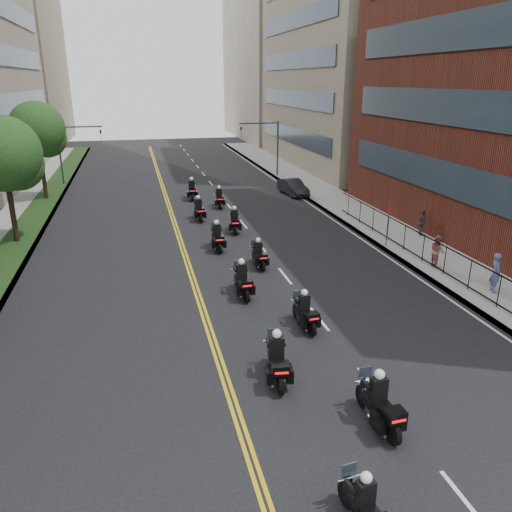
{
  "coord_description": "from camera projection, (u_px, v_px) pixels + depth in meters",
  "views": [
    {
      "loc": [
        -3.84,
        -7.71,
        9.51
      ],
      "look_at": [
        1.2,
        13.09,
        1.92
      ],
      "focal_mm": 35.0,
      "sensor_mm": 36.0,
      "label": 1
    }
  ],
  "objects": [
    {
      "name": "motorcycle_10",
      "position": [
        192.0,
        191.0,
        41.61
      ],
      "size": [
        0.66,
        2.55,
        1.88
      ],
      "rotation": [
        0.0,
        0.0,
        -0.07
      ],
      "color": "black",
      "rests_on": "ground"
    },
    {
      "name": "motorcycle_2",
      "position": [
        277.0,
        361.0,
        16.48
      ],
      "size": [
        0.75,
        2.45,
        1.81
      ],
      "rotation": [
        0.0,
        0.0,
        -0.14
      ],
      "color": "black",
      "rests_on": "ground"
    },
    {
      "name": "building_right_far",
      "position": [
        282.0,
        57.0,
        82.97
      ],
      "size": [
        15.0,
        28.0,
        26.0
      ],
      "primitive_type": "cube",
      "color": "gray",
      "rests_on": "ground"
    },
    {
      "name": "pedestrian_c",
      "position": [
        422.0,
        223.0,
        31.44
      ],
      "size": [
        0.65,
        1.04,
        1.66
      ],
      "primitive_type": "imported",
      "rotation": [
        0.0,
        0.0,
        1.3
      ],
      "color": "#3B3C42",
      "rests_on": "sidewalk_right"
    },
    {
      "name": "motorcycle_1",
      "position": [
        380.0,
        405.0,
        14.27
      ],
      "size": [
        0.59,
        2.43,
        1.79
      ],
      "rotation": [
        0.0,
        0.0,
        0.05
      ],
      "color": "black",
      "rests_on": "ground"
    },
    {
      "name": "pedestrian_a",
      "position": [
        496.0,
        273.0,
        23.01
      ],
      "size": [
        0.6,
        0.78,
        1.89
      ],
      "primitive_type": "imported",
      "rotation": [
        0.0,
        0.0,
        1.33
      ],
      "color": "#465080",
      "rests_on": "sidewalk_right"
    },
    {
      "name": "building_right_tan",
      "position": [
        360.0,
        27.0,
        54.82
      ],
      "size": [
        15.11,
        28.0,
        30.0
      ],
      "color": "gray",
      "rests_on": "ground"
    },
    {
      "name": "motorcycle_6",
      "position": [
        217.0,
        238.0,
        29.31
      ],
      "size": [
        0.55,
        2.41,
        1.78
      ],
      "rotation": [
        0.0,
        0.0,
        -0.01
      ],
      "color": "black",
      "rests_on": "ground"
    },
    {
      "name": "motorcycle_5",
      "position": [
        259.0,
        256.0,
        26.59
      ],
      "size": [
        0.51,
        2.17,
        1.6
      ],
      "rotation": [
        0.0,
        0.0,
        0.03
      ],
      "color": "black",
      "rests_on": "ground"
    },
    {
      "name": "motorcycle_8",
      "position": [
        199.0,
        210.0,
        35.51
      ],
      "size": [
        0.56,
        2.4,
        1.77
      ],
      "rotation": [
        0.0,
        0.0,
        0.03
      ],
      "color": "black",
      "rests_on": "ground"
    },
    {
      "name": "sidewalk_right",
      "position": [
        360.0,
        215.0,
        36.63
      ],
      "size": [
        4.0,
        90.0,
        0.15
      ],
      "primitive_type": "cube",
      "color": "gray",
      "rests_on": "ground"
    },
    {
      "name": "sidewalk_left",
      "position": [
        7.0,
        239.0,
        31.29
      ],
      "size": [
        4.0,
        90.0,
        0.15
      ],
      "primitive_type": "cube",
      "color": "gray",
      "rests_on": "ground"
    },
    {
      "name": "parked_sedan",
      "position": [
        293.0,
        187.0,
        43.36
      ],
      "size": [
        1.86,
        4.21,
        1.34
      ],
      "primitive_type": "imported",
      "rotation": [
        0.0,
        0.0,
        0.11
      ],
      "color": "black",
      "rests_on": "ground"
    },
    {
      "name": "traffic_signal_left",
      "position": [
        70.0,
        146.0,
        46.2
      ],
      "size": [
        4.09,
        0.2,
        5.6
      ],
      "color": "#3F3F44",
      "rests_on": "ground"
    },
    {
      "name": "motorcycle_9",
      "position": [
        219.0,
        199.0,
        39.08
      ],
      "size": [
        0.62,
        2.31,
        1.71
      ],
      "rotation": [
        0.0,
        0.0,
        -0.09
      ],
      "color": "black",
      "rests_on": "ground"
    },
    {
      "name": "motorcycle_3",
      "position": [
        305.0,
        313.0,
        20.03
      ],
      "size": [
        0.57,
        2.22,
        1.63
      ],
      "rotation": [
        0.0,
        0.0,
        0.07
      ],
      "color": "black",
      "rests_on": "ground"
    },
    {
      "name": "motorcycle_7",
      "position": [
        235.0,
        222.0,
        32.71
      ],
      "size": [
        0.7,
        2.35,
        1.74
      ],
      "rotation": [
        0.0,
        0.0,
        -0.13
      ],
      "color": "black",
      "rests_on": "ground"
    },
    {
      "name": "pedestrian_b",
      "position": [
        437.0,
        251.0,
        26.2
      ],
      "size": [
        0.68,
        0.85,
        1.7
      ],
      "primitive_type": "imported",
      "rotation": [
        0.0,
        0.0,
        1.53
      ],
      "color": "#965352",
      "rests_on": "sidewalk_right"
    },
    {
      "name": "grass_strip",
      "position": [
        21.0,
        236.0,
        31.44
      ],
      "size": [
        2.0,
        90.0,
        0.04
      ],
      "primitive_type": "cube",
      "color": "#1A3212",
      "rests_on": "sidewalk_left"
    },
    {
      "name": "motorcycle_4",
      "position": [
        242.0,
        282.0,
        23.0
      ],
      "size": [
        0.56,
        2.42,
        1.79
      ],
      "rotation": [
        0.0,
        0.0,
        0.02
      ],
      "color": "black",
      "rests_on": "ground"
    },
    {
      "name": "motorcycle_0",
      "position": [
        367.0,
        511.0,
        10.87
      ],
      "size": [
        0.64,
        2.12,
        1.57
      ],
      "rotation": [
        0.0,
        0.0,
        0.13
      ],
      "color": "black",
      "rests_on": "ground"
    },
    {
      "name": "traffic_signal_right",
      "position": [
        269.0,
        140.0,
        50.44
      ],
      "size": [
        4.09,
        0.2,
        5.6
      ],
      "color": "#3F3F44",
      "rests_on": "ground"
    },
    {
      "name": "iron_fence",
      "position": [
        457.0,
        267.0,
        24.23
      ],
      "size": [
        0.05,
        28.0,
        1.5
      ],
      "color": "black",
      "rests_on": "sidewalk_right"
    }
  ]
}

